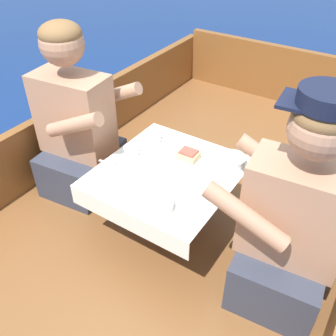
{
  "coord_description": "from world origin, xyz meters",
  "views": [
    {
      "loc": [
        0.78,
        -1.18,
        1.77
      ],
      "look_at": [
        0.0,
        0.01,
        0.68
      ],
      "focal_mm": 40.0,
      "sensor_mm": 36.0,
      "label": 1
    }
  ],
  "objects": [
    {
      "name": "ground_plane",
      "position": [
        0.0,
        0.0,
        0.0
      ],
      "size": [
        60.0,
        60.0,
        0.0
      ],
      "primitive_type": "plane",
      "color": "navy"
    },
    {
      "name": "boat_deck",
      "position": [
        0.0,
        0.0,
        0.14
      ],
      "size": [
        1.87,
        3.64,
        0.29
      ],
      "primitive_type": "cube",
      "color": "brown",
      "rests_on": "ground_plane"
    },
    {
      "name": "gunwale_port",
      "position": [
        -0.9,
        0.0,
        0.48
      ],
      "size": [
        0.06,
        3.64,
        0.39
      ],
      "primitive_type": "cube",
      "color": "brown",
      "rests_on": "boat_deck"
    },
    {
      "name": "bow_coaming",
      "position": [
        0.0,
        1.79,
        0.51
      ],
      "size": [
        1.75,
        0.06,
        0.45
      ],
      "primitive_type": "cube",
      "color": "brown",
      "rests_on": "boat_deck"
    },
    {
      "name": "cockpit_table",
      "position": [
        0.0,
        0.01,
        0.62
      ],
      "size": [
        0.64,
        0.67,
        0.38
      ],
      "color": "#B2B2B7",
      "rests_on": "boat_deck"
    },
    {
      "name": "person_port",
      "position": [
        -0.62,
        0.03,
        0.69
      ],
      "size": [
        0.56,
        0.49,
        0.98
      ],
      "rotation": [
        0.0,
        0.0,
        0.12
      ],
      "color": "#333847",
      "rests_on": "boat_deck"
    },
    {
      "name": "person_starboard",
      "position": [
        0.62,
        -0.04,
        0.69
      ],
      "size": [
        0.55,
        0.48,
        0.99
      ],
      "rotation": [
        0.0,
        0.0,
        3.24
      ],
      "color": "#333847",
      "rests_on": "boat_deck"
    },
    {
      "name": "plate_sandwich",
      "position": [
        0.04,
        0.14,
        0.67
      ],
      "size": [
        0.21,
        0.21,
        0.01
      ],
      "color": "white",
      "rests_on": "cockpit_table"
    },
    {
      "name": "plate_bread",
      "position": [
        -0.06,
        -0.1,
        0.67
      ],
      "size": [
        0.22,
        0.22,
        0.01
      ],
      "color": "white",
      "rests_on": "cockpit_table"
    },
    {
      "name": "sandwich",
      "position": [
        0.04,
        0.14,
        0.7
      ],
      "size": [
        0.1,
        0.08,
        0.05
      ],
      "rotation": [
        0.0,
        0.0,
        0.02
      ],
      "color": "#E0BC7F",
      "rests_on": "plate_sandwich"
    },
    {
      "name": "bowl_port_near",
      "position": [
        0.23,
        0.24,
        0.69
      ],
      "size": [
        0.14,
        0.14,
        0.04
      ],
      "color": "white",
      "rests_on": "cockpit_table"
    },
    {
      "name": "bowl_starboard_near",
      "position": [
        0.23,
        -0.03,
        0.69
      ],
      "size": [
        0.13,
        0.13,
        0.04
      ],
      "color": "white",
      "rests_on": "cockpit_table"
    },
    {
      "name": "bowl_center_far",
      "position": [
        0.11,
        -0.23,
        0.69
      ],
      "size": [
        0.13,
        0.13,
        0.04
      ],
      "color": "white",
      "rests_on": "cockpit_table"
    },
    {
      "name": "coffee_cup_port",
      "position": [
        -0.22,
        0.02,
        0.69
      ],
      "size": [
        0.1,
        0.08,
        0.05
      ],
      "color": "white",
      "rests_on": "cockpit_table"
    },
    {
      "name": "coffee_cup_starboard",
      "position": [
        -0.21,
        0.2,
        0.69
      ],
      "size": [
        0.1,
        0.07,
        0.06
      ],
      "color": "white",
      "rests_on": "cockpit_table"
    },
    {
      "name": "utensil_knife_port",
      "position": [
        0.1,
        -0.06,
        0.67
      ],
      "size": [
        0.01,
        0.17,
        0.0
      ],
      "rotation": [
        0.0,
        0.0,
        1.58
      ],
      "color": "silver",
      "rests_on": "cockpit_table"
    },
    {
      "name": "utensil_spoon_starboard",
      "position": [
        -0.24,
        -0.14,
        0.67
      ],
      "size": [
        0.04,
        0.17,
        0.01
      ],
      "rotation": [
        0.0,
        0.0,
        1.45
      ],
      "color": "silver",
      "rests_on": "cockpit_table"
    },
    {
      "name": "utensil_spoon_port",
      "position": [
        -0.23,
        -0.08,
        0.67
      ],
      "size": [
        0.17,
        0.05,
        0.01
      ],
      "rotation": [
        0.0,
        0.0,
        0.2
      ],
      "color": "silver",
      "rests_on": "cockpit_table"
    }
  ]
}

